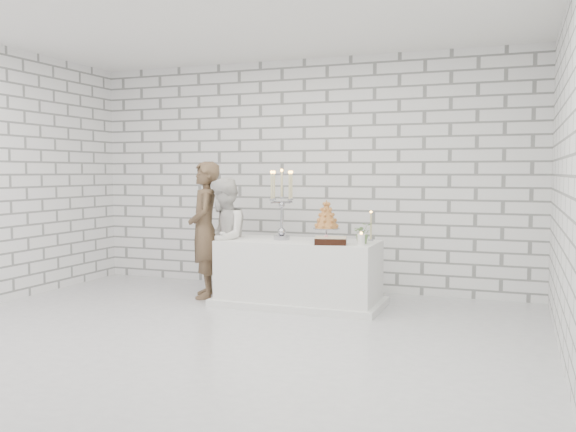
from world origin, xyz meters
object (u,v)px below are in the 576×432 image
object	(u,v)px
cake_table	(299,273)
croquembouche	(326,220)
groom	(205,230)
bride	(223,239)
candelabra	(282,204)

from	to	relation	value
cake_table	croquembouche	xyz separation A→B (m)	(0.31, 0.08, 0.61)
groom	bride	distance (m)	0.32
cake_table	groom	xyz separation A→B (m)	(-1.23, 0.03, 0.45)
cake_table	groom	size ratio (longest dim) A/B	1.09
cake_table	bride	distance (m)	1.00
cake_table	bride	world-z (taller)	bride
cake_table	croquembouche	size ratio (longest dim) A/B	3.86
groom	croquembouche	size ratio (longest dim) A/B	3.55
bride	cake_table	bearing A→B (deg)	75.02
candelabra	croquembouche	bearing A→B (deg)	8.04
groom	candelabra	bearing A→B (deg)	60.22
cake_table	candelabra	xyz separation A→B (m)	(-0.21, 0.00, 0.78)
cake_table	bride	xyz separation A→B (m)	(-0.93, -0.05, 0.36)
cake_table	croquembouche	distance (m)	0.69
croquembouche	bride	bearing A→B (deg)	-173.93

